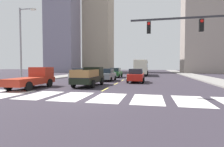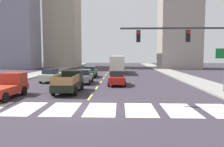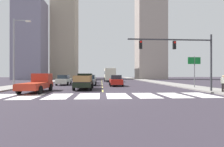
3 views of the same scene
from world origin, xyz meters
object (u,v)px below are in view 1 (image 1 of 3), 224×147
sedan_mid (136,76)px  streetlight_left (22,42)px  sedan_far (116,73)px  sedan_near_left (80,74)px  traffic_signal_gantry (219,34)px  pickup_dark (34,78)px  sedan_near_right (107,75)px  city_bus (142,66)px  pickup_stakebed (90,77)px

sedan_mid → streetlight_left: size_ratio=0.49×
sedan_far → sedan_near_left: bearing=-124.8°
sedan_near_left → traffic_signal_gantry: bearing=-40.8°
pickup_dark → sedan_near_right: pickup_dark is taller
sedan_near_left → traffic_signal_gantry: traffic_signal_gantry is taller
city_bus → sedan_far: city_bus is taller
city_bus → streetlight_left: streetlight_left is taller
city_bus → sedan_mid: 16.68m
pickup_dark → sedan_near_left: (0.35, 10.41, -0.06)m
pickup_stakebed → sedan_near_right: pickup_stakebed is taller
sedan_near_right → city_bus: bearing=78.1°
sedan_near_left → sedan_far: bearing=52.5°
pickup_stakebed → sedan_near_left: size_ratio=1.18×
pickup_stakebed → traffic_signal_gantry: size_ratio=0.59×
sedan_near_right → traffic_signal_gantry: (10.42, -10.84, 3.33)m
sedan_near_left → traffic_signal_gantry: (14.94, -12.12, 3.33)m
sedan_mid → sedan_far: (-4.36, 8.70, 0.00)m
traffic_signal_gantry → streetlight_left: size_ratio=0.98×
city_bus → sedan_far: size_ratio=2.45×
sedan_near_right → sedan_mid: bearing=-16.0°
sedan_near_right → traffic_signal_gantry: traffic_signal_gantry is taller
pickup_stakebed → city_bus: (4.28, 21.44, 1.02)m
sedan_far → sedan_near_left: 7.38m
sedan_mid → sedan_near_right: 4.40m
sedan_near_right → sedan_far: 7.28m
city_bus → sedan_near_left: (-8.51, -13.94, -1.09)m
sedan_near_right → streetlight_left: (-9.19, -5.32, 4.11)m
city_bus → traffic_signal_gantry: 26.94m
sedan_far → streetlight_left: size_ratio=0.49×
pickup_stakebed → sedan_near_left: pickup_stakebed is taller
pickup_dark → traffic_signal_gantry: (15.29, -1.71, 3.27)m
sedan_far → streetlight_left: bearing=-124.6°
sedan_mid → sedan_near_right: same height
city_bus → traffic_signal_gantry: traffic_signal_gantry is taller
pickup_dark → sedan_near_left: pickup_dark is taller
sedan_mid → sedan_near_left: same height
pickup_stakebed → traffic_signal_gantry: bearing=-23.2°
city_bus → sedan_far: (-4.20, -7.95, -1.09)m
sedan_mid → sedan_near_right: size_ratio=1.00×
pickup_stakebed → traffic_signal_gantry: (10.71, -4.63, 3.26)m
city_bus → streetlight_left: size_ratio=1.20×
city_bus → sedan_far: 9.05m
pickup_dark → sedan_near_right: size_ratio=1.18×
traffic_signal_gantry → city_bus: bearing=103.9°
pickup_stakebed → streetlight_left: (-8.90, 0.89, 4.03)m
pickup_stakebed → streetlight_left: streetlight_left is taller
sedan_mid → sedan_far: 9.73m
sedan_mid → streetlight_left: bearing=-163.5°
sedan_mid → sedan_far: size_ratio=1.00×
streetlight_left → city_bus: bearing=57.3°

